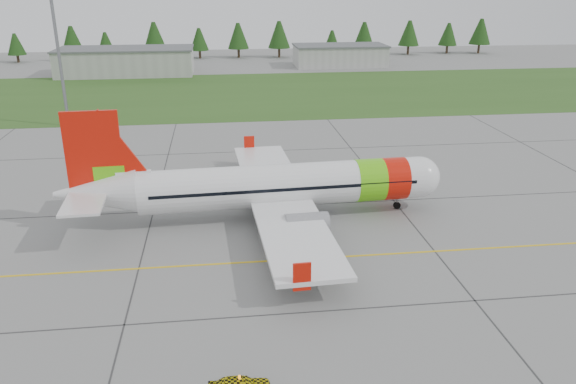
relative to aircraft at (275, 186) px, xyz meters
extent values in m
plane|color=gray|center=(2.91, -17.21, -3.25)|extent=(320.00, 320.00, 0.00)
cylinder|color=white|center=(0.91, 0.04, 0.05)|extent=(27.81, 5.49, 4.15)
sphere|color=white|center=(14.71, 0.72, 0.05)|extent=(4.15, 4.15, 4.15)
cone|color=white|center=(-16.61, -0.81, 0.42)|extent=(7.63, 4.50, 4.15)
cube|color=black|center=(15.03, 0.74, 0.42)|extent=(1.83, 2.84, 0.60)
cylinder|color=#62D20F|center=(9.40, 0.46, 0.05)|extent=(2.97, 4.36, 4.23)
cylinder|color=red|center=(11.95, 0.58, 0.05)|extent=(2.54, 4.33, 4.23)
cube|color=white|center=(0.37, 0.02, -1.12)|extent=(7.50, 34.26, 0.38)
cube|color=red|center=(-1.51, 16.85, -0.54)|extent=(1.28, 0.25, 2.13)
cube|color=red|center=(0.14, -16.91, -0.54)|extent=(1.28, 0.25, 2.13)
cylinder|color=gray|center=(1.68, 5.94, -1.71)|extent=(3.93, 2.42, 2.23)
cylinder|color=gray|center=(2.25, -5.74, -1.71)|extent=(3.93, 2.42, 2.23)
cube|color=red|center=(-16.40, -0.80, 3.98)|extent=(4.90, 0.62, 8.08)
cube|color=#62D20F|center=(-15.23, -0.75, 1.64)|extent=(2.78, 0.58, 2.55)
cube|color=white|center=(-17.14, -0.84, 0.68)|extent=(4.00, 12.38, 0.23)
cylinder|color=slate|center=(12.58, 0.62, -2.51)|extent=(0.19, 0.19, 1.49)
cylinder|color=black|center=(12.58, 0.62, -2.89)|extent=(0.74, 0.33, 0.72)
cylinder|color=slate|center=(-0.83, 2.94, -2.24)|extent=(0.23, 0.23, 2.02)
cylinder|color=black|center=(-1.26, 2.92, -2.70)|extent=(1.13, 0.53, 1.11)
cylinder|color=slate|center=(-0.54, -3.01, -2.24)|extent=(0.23, 0.23, 2.02)
cylinder|color=black|center=(-0.97, -3.03, -2.70)|extent=(1.13, 0.53, 1.11)
imported|color=yellow|center=(-4.58, -25.14, -1.46)|extent=(1.23, 1.45, 3.58)
imported|color=silver|center=(-22.97, 36.33, -0.82)|extent=(2.21, 2.16, 4.86)
cube|color=#30561E|center=(2.91, 64.79, -3.23)|extent=(320.00, 50.00, 0.03)
cube|color=gold|center=(2.91, -9.21, -3.24)|extent=(120.00, 0.25, 0.02)
cube|color=#A8A8A3|center=(-27.09, 92.79, -0.25)|extent=(32.00, 14.00, 6.00)
cube|color=#A8A8A3|center=(27.91, 100.79, -0.65)|extent=(24.00, 12.00, 5.20)
cylinder|color=slate|center=(-29.09, 40.79, 6.75)|extent=(0.50, 0.50, 20.00)
camera|label=1|loc=(-5.04, -50.72, 18.73)|focal=35.00mm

